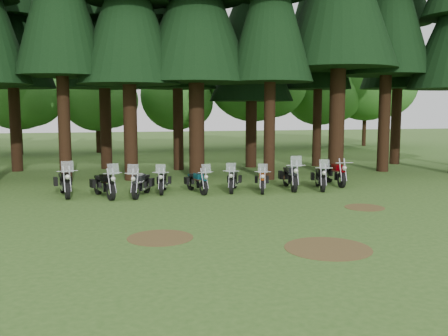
{
  "coord_description": "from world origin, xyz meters",
  "views": [
    {
      "loc": [
        -4.34,
        -15.28,
        3.51
      ],
      "look_at": [
        0.43,
        5.0,
        1.0
      ],
      "focal_mm": 40.0,
      "sensor_mm": 36.0,
      "label": 1
    }
  ],
  "objects": [
    {
      "name": "motorcycle_0",
      "position": [
        -6.04,
        5.4,
        0.51
      ],
      "size": [
        0.75,
        2.42,
        1.52
      ],
      "rotation": [
        0.0,
        0.0,
        0.19
      ],
      "color": "black",
      "rests_on": "ground"
    },
    {
      "name": "decid_5",
      "position": [
        8.29,
        25.71,
        6.23
      ],
      "size": [
        8.45,
        8.21,
        10.56
      ],
      "color": "black",
      "rests_on": "ground"
    },
    {
      "name": "motorcycle_2",
      "position": [
        -3.05,
        4.65,
        0.47
      ],
      "size": [
        1.04,
        2.19,
        1.41
      ],
      "rotation": [
        0.0,
        0.0,
        -0.36
      ],
      "color": "black",
      "rests_on": "ground"
    },
    {
      "name": "motorcycle_4",
      "position": [
        -0.72,
        4.98,
        0.43
      ],
      "size": [
        0.68,
        2.06,
        1.3
      ],
      "rotation": [
        0.0,
        0.0,
        0.21
      ],
      "color": "black",
      "rests_on": "ground"
    },
    {
      "name": "motorcycle_1",
      "position": [
        -4.49,
        4.71,
        0.48
      ],
      "size": [
        1.0,
        2.26,
        1.45
      ],
      "rotation": [
        0.0,
        0.0,
        0.33
      ],
      "color": "black",
      "rests_on": "ground"
    },
    {
      "name": "motorcycle_9",
      "position": [
        5.81,
        5.59,
        0.5
      ],
      "size": [
        0.43,
        2.39,
        0.97
      ],
      "rotation": [
        0.0,
        0.0,
        -0.1
      ],
      "color": "black",
      "rests_on": "ground"
    },
    {
      "name": "pine_back_4",
      "position": [
        4.04,
        13.25,
        8.25
      ],
      "size": [
        4.94,
        4.94,
        13.78
      ],
      "color": "black",
      "rests_on": "ground"
    },
    {
      "name": "ground",
      "position": [
        0.0,
        0.0,
        0.0
      ],
      "size": [
        120.0,
        120.0,
        0.0
      ],
      "primitive_type": "plane",
      "color": "#31561E",
      "rests_on": "ground"
    },
    {
      "name": "pine_back_6",
      "position": [
        13.36,
        12.79,
        9.93
      ],
      "size": [
        4.59,
        4.59,
        16.58
      ],
      "color": "black",
      "rests_on": "ground"
    },
    {
      "name": "motorcycle_7",
      "position": [
        3.38,
        4.96,
        0.52
      ],
      "size": [
        0.69,
        2.49,
        1.56
      ],
      "rotation": [
        0.0,
        0.0,
        -0.16
      ],
      "color": "black",
      "rests_on": "ground"
    },
    {
      "name": "decid_3",
      "position": [
        -4.71,
        25.13,
        4.51
      ],
      "size": [
        6.12,
        5.95,
        7.65
      ],
      "color": "black",
      "rests_on": "ground"
    },
    {
      "name": "motorcycle_5",
      "position": [
        0.83,
        4.99,
        0.44
      ],
      "size": [
        0.96,
        2.05,
        1.32
      ],
      "rotation": [
        0.0,
        0.0,
        -0.35
      ],
      "color": "black",
      "rests_on": "ground"
    },
    {
      "name": "pine_back_5",
      "position": [
        8.07,
        12.86,
        9.78
      ],
      "size": [
        3.94,
        3.94,
        16.33
      ],
      "color": "black",
      "rests_on": "ground"
    },
    {
      "name": "motorcycle_3",
      "position": [
        -2.11,
        5.35,
        0.43
      ],
      "size": [
        0.65,
        2.06,
        1.29
      ],
      "rotation": [
        0.0,
        0.0,
        -0.2
      ],
      "color": "black",
      "rests_on": "ground"
    },
    {
      "name": "decid_6",
      "position": [
        14.85,
        27.01,
        5.2
      ],
      "size": [
        7.06,
        6.86,
        8.82
      ],
      "color": "black",
      "rests_on": "ground"
    },
    {
      "name": "dirt_patch_0",
      "position": [
        -3.0,
        -2.0,
        0.01
      ],
      "size": [
        1.8,
        1.8,
        0.01
      ],
      "primitive_type": "cylinder",
      "color": "#4C3D1E",
      "rests_on": "ground"
    },
    {
      "name": "decid_4",
      "position": [
        1.58,
        26.32,
        4.37
      ],
      "size": [
        5.93,
        5.76,
        7.41
      ],
      "color": "black",
      "rests_on": "ground"
    },
    {
      "name": "dirt_patch_2",
      "position": [
        1.0,
        -4.0,
        0.01
      ],
      "size": [
        2.2,
        2.2,
        0.01
      ],
      "primitive_type": "cylinder",
      "color": "#4C3D1E",
      "rests_on": "ground"
    },
    {
      "name": "decid_2",
      "position": [
        -10.43,
        24.78,
        4.95
      ],
      "size": [
        6.72,
        6.53,
        8.4
      ],
      "color": "black",
      "rests_on": "ground"
    },
    {
      "name": "motorcycle_8",
      "position": [
        4.66,
        4.64,
        0.47
      ],
      "size": [
        0.89,
        2.22,
        1.41
      ],
      "rotation": [
        0.0,
        0.0,
        -0.28
      ],
      "color": "black",
      "rests_on": "ground"
    },
    {
      "name": "decid_7",
      "position": [
        19.46,
        26.83,
        6.22
      ],
      "size": [
        8.44,
        8.2,
        10.55
      ],
      "color": "black",
      "rests_on": "ground"
    },
    {
      "name": "dirt_patch_1",
      "position": [
        4.5,
        0.5,
        0.01
      ],
      "size": [
        1.4,
        1.4,
        0.01
      ],
      "primitive_type": "cylinder",
      "color": "#4C3D1E",
      "rests_on": "ground"
    },
    {
      "name": "motorcycle_6",
      "position": [
        1.98,
        4.59,
        0.43
      ],
      "size": [
        0.82,
        2.04,
        1.29
      ],
      "rotation": [
        0.0,
        0.0,
        -0.28
      ],
      "color": "black",
      "rests_on": "ground"
    }
  ]
}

